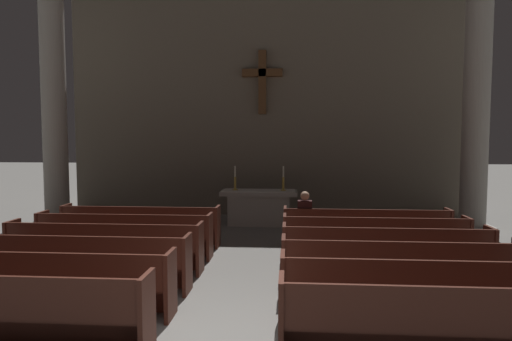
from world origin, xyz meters
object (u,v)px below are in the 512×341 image
(pew_left_row_6, at_px, (141,226))
(lone_worshipper, at_px, (305,218))
(pew_left_row_5, at_px, (125,235))
(pew_right_row_3, at_px, (400,269))
(pew_left_row_3, at_px, (79,262))
(pew_right_row_5, at_px, (375,239))
(altar, at_px, (259,207))
(pew_right_row_1, at_px, (447,323))
(pew_right_row_2, at_px, (419,291))
(column_right_second, at_px, (476,104))
(candlestick_left, at_px, (235,182))
(pew_right_row_4, at_px, (386,252))
(candlestick_right, at_px, (283,183))
(pew_left_row_4, at_px, (104,247))
(pew_left_row_2, at_px, (44,282))
(pew_right_row_6, at_px, (366,229))
(column_left_second, at_px, (54,107))

(pew_left_row_6, relative_size, lone_worshipper, 2.79)
(pew_left_row_5, distance_m, pew_right_row_3, 5.56)
(pew_left_row_3, distance_m, pew_right_row_5, 5.56)
(pew_left_row_5, distance_m, altar, 4.54)
(pew_right_row_1, relative_size, lone_worshipper, 2.79)
(pew_left_row_3, distance_m, pew_right_row_1, 5.56)
(pew_right_row_2, distance_m, column_right_second, 7.54)
(pew_right_row_5, xyz_separation_m, candlestick_left, (-3.29, 3.73, 0.76))
(pew_right_row_4, bearing_deg, candlestick_left, 124.69)
(pew_left_row_5, relative_size, candlestick_right, 5.22)
(pew_left_row_4, distance_m, pew_right_row_1, 6.01)
(pew_right_row_3, distance_m, candlestick_right, 6.11)
(column_right_second, distance_m, candlestick_left, 6.84)
(pew_left_row_2, height_order, candlestick_left, candlestick_left)
(pew_right_row_1, height_order, pew_right_row_2, same)
(column_right_second, bearing_deg, pew_right_row_6, -146.27)
(pew_left_row_4, bearing_deg, pew_left_row_6, 90.00)
(pew_right_row_4, xyz_separation_m, pew_right_row_5, (0.00, 1.02, 0.00))
(column_right_second, bearing_deg, pew_left_row_6, -165.76)
(pew_left_row_2, xyz_separation_m, column_right_second, (8.35, 6.18, 2.93))
(pew_right_row_6, bearing_deg, candlestick_left, 140.41)
(pew_right_row_5, distance_m, column_right_second, 5.34)
(pew_right_row_3, bearing_deg, candlestick_left, 119.69)
(column_left_second, xyz_separation_m, candlestick_left, (5.06, 0.60, -2.17))
(pew_left_row_3, xyz_separation_m, lone_worshipper, (3.81, 3.09, 0.22))
(pew_left_row_6, xyz_separation_m, pew_right_row_4, (5.18, -2.03, 0.00))
(pew_left_row_6, relative_size, pew_right_row_6, 1.00)
(pew_right_row_2, distance_m, column_left_second, 10.80)
(pew_left_row_2, xyz_separation_m, pew_left_row_4, (0.00, 2.03, 0.00))
(lone_worshipper, bearing_deg, column_left_second, 163.40)
(pew_left_row_2, relative_size, candlestick_right, 5.22)
(pew_left_row_6, relative_size, pew_right_row_3, 1.00)
(pew_left_row_6, height_order, candlestick_right, candlestick_right)
(altar, bearing_deg, pew_left_row_3, -114.17)
(pew_right_row_6, distance_m, column_left_second, 9.10)
(pew_left_row_4, xyz_separation_m, pew_right_row_3, (5.18, -1.02, 0.00))
(pew_right_row_6, bearing_deg, pew_left_row_3, -149.51)
(pew_left_row_5, distance_m, column_left_second, 5.34)
(pew_right_row_5, bearing_deg, altar, 124.72)
(lone_worshipper, bearing_deg, altar, 114.47)
(pew_right_row_1, relative_size, pew_right_row_5, 1.00)
(pew_left_row_4, xyz_separation_m, column_right_second, (8.35, 4.15, 2.93))
(pew_left_row_3, xyz_separation_m, pew_right_row_5, (5.18, 2.03, 0.00))
(pew_left_row_6, height_order, pew_right_row_4, same)
(candlestick_left, height_order, candlestick_right, same)
(pew_right_row_1, distance_m, pew_right_row_3, 2.03)
(pew_right_row_5, relative_size, column_right_second, 0.53)
(pew_left_row_3, relative_size, candlestick_right, 5.22)
(pew_right_row_1, relative_size, candlestick_left, 5.22)
(candlestick_right, bearing_deg, pew_left_row_3, -119.69)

